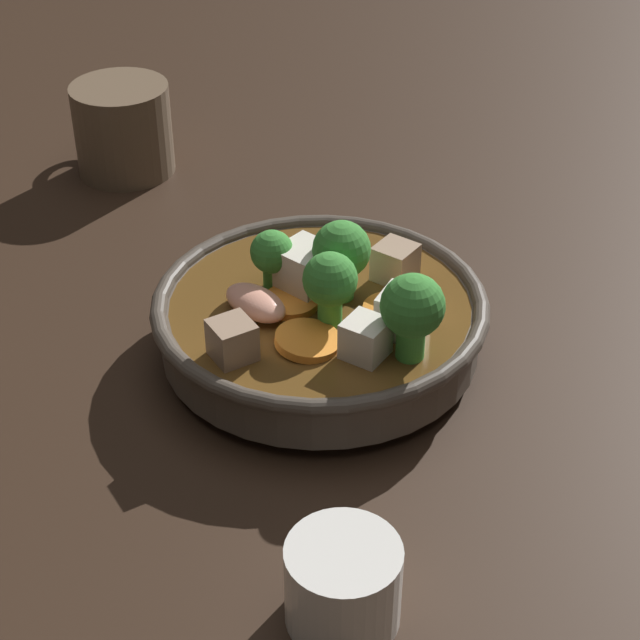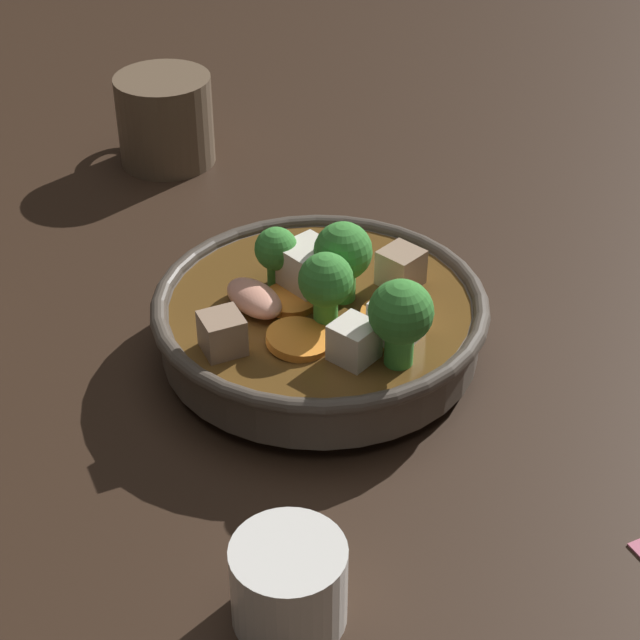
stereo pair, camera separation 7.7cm
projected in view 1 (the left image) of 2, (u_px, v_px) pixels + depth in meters
name	position (u px, v px, depth m)	size (l,w,h in m)	color
ground_plane	(320.00, 355.00, 0.79)	(3.00, 3.00, 0.00)	black
stirfry_bowl	(322.00, 316.00, 0.76)	(0.24, 0.24, 0.11)	#51473D
tea_cup	(343.00, 584.00, 0.58)	(0.06, 0.06, 0.05)	white
dark_mug	(123.00, 128.00, 1.00)	(0.12, 0.09, 0.09)	brown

